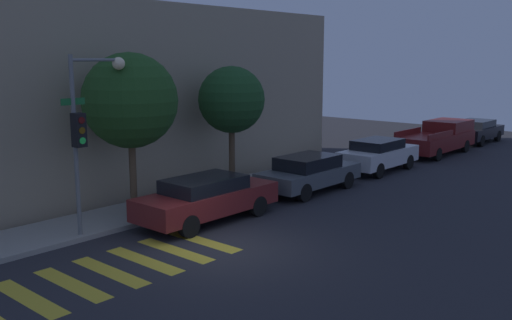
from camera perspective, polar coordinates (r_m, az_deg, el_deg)
ground_plane at (r=15.13m, az=-3.53°, el=-8.84°), size 60.00×60.00×0.00m
sidewalk at (r=18.29m, az=-13.25°, el=-5.48°), size 26.00×2.26×0.14m
building_row at (r=21.56m, az=-20.68°, el=5.59°), size 26.00×6.00×6.88m
crosswalk at (r=13.99m, az=-14.42°, el=-10.76°), size 6.42×2.60×0.00m
traffic_light_pole at (r=16.00m, az=-16.50°, el=4.07°), size 2.02×0.56×5.02m
sedan_near_corner at (r=17.38m, az=-4.94°, el=-3.77°), size 4.69×1.76×1.38m
sedan_middle at (r=21.25m, az=5.31°, el=-1.25°), size 4.43×1.79×1.36m
sedan_far_end at (r=25.52m, az=12.13°, el=0.57°), size 4.30×1.76×1.42m
pickup_truck at (r=31.03m, az=17.78°, el=2.16°), size 5.60×2.00×1.65m
sedan_tail_of_row at (r=35.86m, az=21.13°, el=2.78°), size 4.30×1.84×1.33m
tree_near_corner at (r=17.81m, az=-12.47°, el=5.80°), size 2.91×2.91×5.10m
tree_midblock at (r=20.76m, az=-2.46°, el=6.00°), size 2.43×2.43×4.64m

